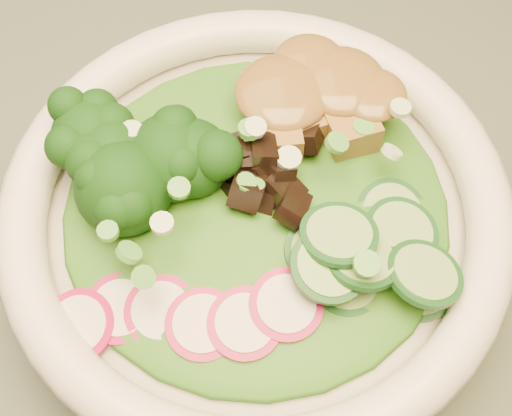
{
  "coord_description": "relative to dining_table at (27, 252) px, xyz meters",
  "views": [
    {
      "loc": [
        0.18,
        -0.27,
        1.18
      ],
      "look_at": [
        0.19,
        -0.07,
        0.82
      ],
      "focal_mm": 50.0,
      "sensor_mm": 36.0,
      "label": 1
    }
  ],
  "objects": [
    {
      "name": "dining_table",
      "position": [
        0.0,
        0.0,
        0.0
      ],
      "size": [
        1.2,
        0.8,
        0.75
      ],
      "color": "black",
      "rests_on": "ground"
    },
    {
      "name": "salad_bowl",
      "position": [
        0.19,
        -0.07,
        0.16
      ],
      "size": [
        0.3,
        0.3,
        0.08
      ],
      "rotation": [
        0.0,
        0.0,
        -0.23
      ],
      "color": "white",
      "rests_on": "dining_table"
    },
    {
      "name": "lettuce_bed",
      "position": [
        0.19,
        -0.07,
        0.18
      ],
      "size": [
        0.23,
        0.23,
        0.03
      ],
      "primitive_type": "ellipsoid",
      "color": "#2D5F14",
      "rests_on": "salad_bowl"
    },
    {
      "name": "broccoli_florets",
      "position": [
        0.13,
        -0.04,
        0.2
      ],
      "size": [
        0.1,
        0.1,
        0.05
      ],
      "primitive_type": null,
      "rotation": [
        0.0,
        0.0,
        -0.23
      ],
      "color": "black",
      "rests_on": "salad_bowl"
    },
    {
      "name": "radish_slices",
      "position": [
        0.16,
        -0.13,
        0.19
      ],
      "size": [
        0.13,
        0.07,
        0.02
      ],
      "primitive_type": null,
      "rotation": [
        0.0,
        0.0,
        -0.23
      ],
      "color": "#AB0D45",
      "rests_on": "salad_bowl"
    },
    {
      "name": "cucumber_slices",
      "position": [
        0.25,
        -0.1,
        0.19
      ],
      "size": [
        0.09,
        0.09,
        0.04
      ],
      "primitive_type": null,
      "rotation": [
        0.0,
        0.0,
        -0.23
      ],
      "color": "#8BC16B",
      "rests_on": "salad_bowl"
    },
    {
      "name": "mushroom_heap",
      "position": [
        0.2,
        -0.06,
        0.2
      ],
      "size": [
        0.09,
        0.09,
        0.04
      ],
      "primitive_type": null,
      "rotation": [
        0.0,
        0.0,
        -0.23
      ],
      "color": "black",
      "rests_on": "salad_bowl"
    },
    {
      "name": "tofu_cubes",
      "position": [
        0.23,
        -0.01,
        0.19
      ],
      "size": [
        0.11,
        0.09,
        0.04
      ],
      "primitive_type": null,
      "rotation": [
        0.0,
        0.0,
        -0.23
      ],
      "color": "olive",
      "rests_on": "salad_bowl"
    },
    {
      "name": "peanut_sauce",
      "position": [
        0.23,
        -0.01,
        0.21
      ],
      "size": [
        0.08,
        0.06,
        0.02
      ],
      "primitive_type": "ellipsoid",
      "color": "brown",
      "rests_on": "tofu_cubes"
    },
    {
      "name": "scallion_garnish",
      "position": [
        0.19,
        -0.07,
        0.21
      ],
      "size": [
        0.21,
        0.21,
        0.03
      ],
      "primitive_type": null,
      "color": "#50A53A",
      "rests_on": "salad_bowl"
    }
  ]
}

